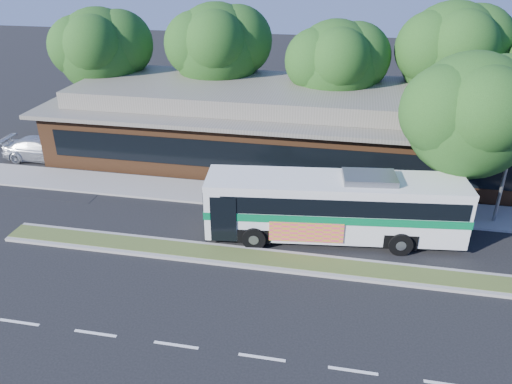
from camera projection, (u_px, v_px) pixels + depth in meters
ground at (283, 271)px, 21.02m from camera, size 120.00×120.00×0.00m
median_strip at (285, 261)px, 21.51m from camera, size 26.00×1.10×0.15m
sidewalk at (301, 201)px, 26.60m from camera, size 44.00×2.60×0.12m
parking_lot at (35, 152)px, 32.87m from camera, size 14.00×12.00×0.01m
plaza_building at (314, 124)px, 31.46m from camera, size 33.20×11.20×4.45m
tree_bg_a at (107, 49)px, 34.16m from camera, size 6.47×5.80×8.63m
tree_bg_b at (223, 46)px, 33.55m from camera, size 6.69×6.00×9.00m
tree_bg_c at (342, 62)px, 31.55m from camera, size 6.24×5.60×8.26m
tree_bg_d at (458, 50)px, 30.86m from camera, size 6.91×6.20×9.37m
transit_bus at (336, 203)px, 22.61m from camera, size 11.85×3.87×3.27m
sedan at (43, 149)px, 31.46m from camera, size 5.07×2.27×1.44m
sidewalk_tree at (480, 113)px, 22.77m from camera, size 6.49×5.82×8.21m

